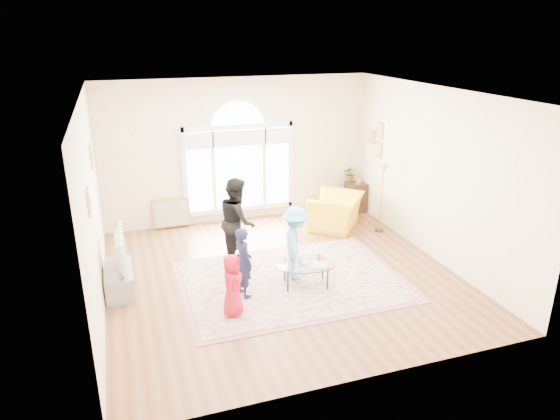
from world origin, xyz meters
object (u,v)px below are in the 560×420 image
object	(u,v)px
tv_console	(119,280)
television	(116,251)
area_rug	(292,281)
armchair	(336,211)
coffee_table	(306,265)

from	to	relation	value
tv_console	television	bearing A→B (deg)	0.00
area_rug	armchair	xyz separation A→B (m)	(1.78, 2.07, 0.36)
area_rug	coffee_table	size ratio (longest dim) A/B	3.08
armchair	area_rug	bearing A→B (deg)	-0.74
television	coffee_table	bearing A→B (deg)	-15.15
area_rug	armchair	world-z (taller)	armchair
armchair	television	bearing A→B (deg)	-32.37
television	coffee_table	xyz separation A→B (m)	(3.01, -0.82, -0.34)
area_rug	television	xyz separation A→B (m)	(-2.84, 0.59, 0.73)
area_rug	tv_console	xyz separation A→B (m)	(-2.84, 0.59, 0.20)
coffee_table	tv_console	bearing A→B (deg)	176.18
tv_console	coffee_table	xyz separation A→B (m)	(3.02, -0.82, 0.19)
area_rug	television	bearing A→B (deg)	168.17
tv_console	armchair	bearing A→B (deg)	17.75
tv_console	television	world-z (taller)	television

